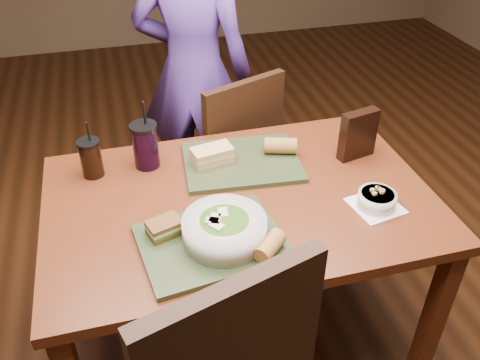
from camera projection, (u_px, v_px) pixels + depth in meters
The scene contains 15 objects.
ground at pixel (240, 336), 2.16m from camera, with size 6.00×6.00×0.00m, color #381C0B.
dining_table at pixel (240, 217), 1.77m from camera, with size 1.30×0.85×0.75m.
chair_far at pixel (239, 154), 2.37m from camera, with size 0.52×0.53×0.92m.
diner at pixel (194, 72), 2.47m from camera, with size 0.57×0.38×1.57m, color #4C2E7F.
tray_near at pixel (212, 242), 1.52m from camera, with size 0.42×0.32×0.02m, color #2C371C.
tray_far at pixel (242, 162), 1.87m from camera, with size 0.42×0.32×0.02m, color #2C371C.
salad_bowl at pixel (224, 228), 1.50m from camera, with size 0.25×0.25×0.08m.
soup_bowl at pixel (377, 199), 1.66m from camera, with size 0.18×0.18×0.06m.
sandwich_near at pixel (165, 228), 1.53m from camera, with size 0.12×0.10×0.05m.
sandwich_far at pixel (212, 155), 1.84m from camera, with size 0.16×0.11×0.06m.
baguette_near at pixel (270, 246), 1.46m from camera, with size 0.05×0.05×0.11m, color #AD7533.
baguette_far at pixel (280, 146), 1.89m from camera, with size 0.06×0.06×0.12m, color #AD7533.
cup_cola at pixel (91, 158), 1.78m from camera, with size 0.08×0.08×0.22m.
cup_berry at pixel (145, 145), 1.82m from camera, with size 0.10×0.10×0.26m.
chip_bag at pixel (358, 135), 1.87m from camera, with size 0.14×0.04×0.19m, color black.
Camera 1 is at (-0.35, -1.31, 1.80)m, focal length 38.00 mm.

